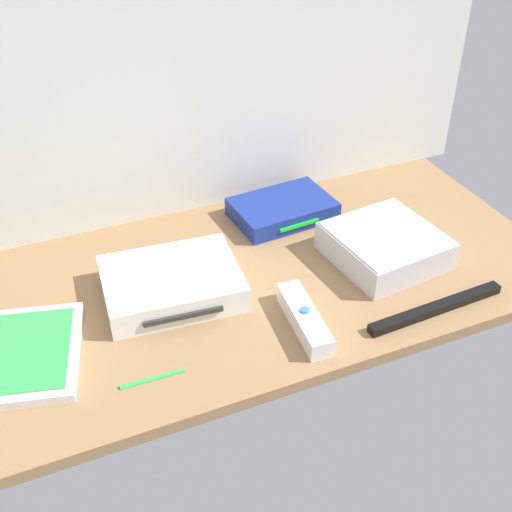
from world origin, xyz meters
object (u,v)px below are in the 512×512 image
at_px(mini_computer, 385,245).
at_px(remote_wand, 304,319).
at_px(network_router, 282,209).
at_px(game_console, 172,284).
at_px(sensor_bar, 436,308).
at_px(stylus_pen, 152,378).
at_px(game_case, 30,353).

bearing_deg(mini_computer, remote_wand, -153.07).
distance_m(network_router, remote_wand, 0.31).
bearing_deg(network_router, mini_computer, -65.49).
xyz_separation_m(game_console, mini_computer, (0.36, -0.05, 0.00)).
bearing_deg(mini_computer, game_console, 172.59).
distance_m(network_router, sensor_bar, 0.35).
bearing_deg(network_router, remote_wand, -113.41).
xyz_separation_m(network_router, remote_wand, (-0.10, -0.29, -0.00)).
xyz_separation_m(network_router, stylus_pen, (-0.34, -0.30, -0.01)).
distance_m(mini_computer, game_case, 0.59).
xyz_separation_m(remote_wand, sensor_bar, (0.20, -0.05, -0.01)).
bearing_deg(sensor_bar, mini_computer, 86.84).
bearing_deg(game_console, game_case, -161.09).
distance_m(game_console, sensor_bar, 0.41).
bearing_deg(stylus_pen, game_console, 64.11).
xyz_separation_m(mini_computer, sensor_bar, (-0.00, -0.15, -0.02)).
relative_size(game_case, network_router, 1.15).
xyz_separation_m(mini_computer, game_case, (-0.59, -0.01, -0.02)).
bearing_deg(sensor_bar, stylus_pen, 172.86).
xyz_separation_m(game_console, remote_wand, (0.16, -0.15, -0.01)).
relative_size(game_console, stylus_pen, 2.48).
bearing_deg(stylus_pen, game_case, 143.48).
bearing_deg(game_console, mini_computer, -2.37).
relative_size(network_router, remote_wand, 1.25).
bearing_deg(network_router, game_case, -162.44).
distance_m(game_console, remote_wand, 0.22).
bearing_deg(remote_wand, game_case, 171.71).
xyz_separation_m(game_console, network_router, (0.26, 0.14, -0.00)).
height_order(game_case, stylus_pen, game_case).
height_order(mini_computer, sensor_bar, mini_computer).
bearing_deg(stylus_pen, mini_computer, 14.97).
distance_m(game_console, mini_computer, 0.36).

